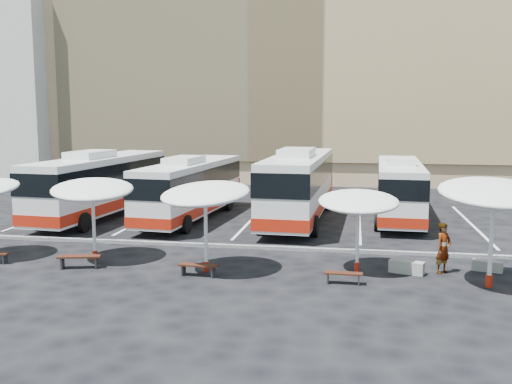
% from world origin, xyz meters
% --- Properties ---
extents(ground, '(120.00, 120.00, 0.00)m').
position_xyz_m(ground, '(0.00, 0.00, 0.00)').
color(ground, black).
rests_on(ground, ground).
extents(sandstone_building, '(42.00, 18.25, 29.60)m').
position_xyz_m(sandstone_building, '(0.00, 31.87, 12.63)').
color(sandstone_building, tan).
rests_on(sandstone_building, ground).
extents(apartment_block, '(14.00, 14.00, 18.00)m').
position_xyz_m(apartment_block, '(-28.00, 28.00, 9.00)').
color(apartment_block, beige).
rests_on(apartment_block, ground).
extents(curb_divider, '(34.00, 0.25, 0.15)m').
position_xyz_m(curb_divider, '(0.00, 0.50, 0.07)').
color(curb_divider, black).
rests_on(curb_divider, ground).
extents(bay_lines, '(24.15, 12.00, 0.01)m').
position_xyz_m(bay_lines, '(0.00, 8.00, 0.01)').
color(bay_lines, white).
rests_on(bay_lines, ground).
extents(bus_0, '(3.63, 12.49, 3.91)m').
position_xyz_m(bus_0, '(-8.70, 6.70, 2.00)').
color(bus_0, silver).
rests_on(bus_0, ground).
extents(bus_1, '(3.41, 11.59, 3.62)m').
position_xyz_m(bus_1, '(-3.42, 7.00, 1.85)').
color(bus_1, silver).
rests_on(bus_1, ground).
extents(bus_2, '(3.38, 13.00, 4.10)m').
position_xyz_m(bus_2, '(2.63, 7.75, 2.09)').
color(bus_2, silver).
rests_on(bus_2, ground).
extents(bus_3, '(2.96, 11.34, 3.57)m').
position_xyz_m(bus_3, '(8.21, 9.09, 1.83)').
color(bus_3, silver).
rests_on(bus_3, ground).
extents(sunshade_1, '(4.23, 4.26, 3.42)m').
position_xyz_m(sunshade_1, '(-4.76, -2.53, 2.91)').
color(sunshade_1, silver).
rests_on(sunshade_1, ground).
extents(sunshade_2, '(4.31, 4.33, 3.51)m').
position_xyz_m(sunshade_2, '(0.19, -3.45, 2.98)').
color(sunshade_2, silver).
rests_on(sunshade_2, ground).
extents(sunshade_3, '(3.16, 3.20, 3.15)m').
position_xyz_m(sunshade_3, '(5.83, -2.42, 2.68)').
color(sunshade_3, silver).
rests_on(sunshade_3, ground).
extents(sunshade_4, '(4.11, 4.15, 3.86)m').
position_xyz_m(sunshade_4, '(10.33, -3.67, 3.28)').
color(sunshade_4, silver).
rests_on(sunshade_4, ground).
extents(wood_bench_1, '(1.68, 0.83, 0.50)m').
position_xyz_m(wood_bench_1, '(-4.79, -3.81, 0.38)').
color(wood_bench_1, black).
rests_on(wood_bench_1, ground).
extents(wood_bench_2, '(1.48, 0.49, 0.45)m').
position_xyz_m(wood_bench_2, '(0.05, -4.09, 0.34)').
color(wood_bench_2, black).
rests_on(wood_bench_2, ground).
extents(wood_bench_3, '(1.35, 0.37, 0.41)m').
position_xyz_m(wood_bench_3, '(5.35, -4.16, 0.32)').
color(wood_bench_3, black).
rests_on(wood_bench_3, ground).
extents(conc_bench_0, '(1.34, 0.82, 0.48)m').
position_xyz_m(conc_bench_0, '(7.67, -2.40, 0.24)').
color(conc_bench_0, gray).
rests_on(conc_bench_0, ground).
extents(conc_bench_1, '(1.15, 0.67, 0.41)m').
position_xyz_m(conc_bench_1, '(10.74, -1.59, 0.20)').
color(conc_bench_1, gray).
rests_on(conc_bench_1, ground).
extents(passenger_0, '(0.82, 0.82, 1.92)m').
position_xyz_m(passenger_0, '(9.02, -2.14, 0.96)').
color(passenger_0, black).
rests_on(passenger_0, ground).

